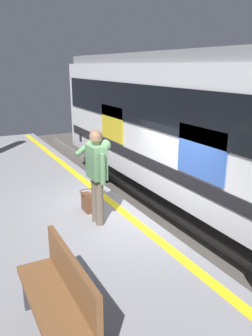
{
  "coord_description": "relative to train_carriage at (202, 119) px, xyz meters",
  "views": [
    {
      "loc": [
        -5.18,
        3.0,
        3.63
      ],
      "look_at": [
        -0.07,
        0.3,
        1.88
      ],
      "focal_mm": 36.22,
      "sensor_mm": 36.0,
      "label": 1
    }
  ],
  "objects": [
    {
      "name": "platform",
      "position": [
        -1.01,
        4.88,
        -1.93
      ],
      "size": [
        17.2,
        5.16,
        0.98
      ],
      "primitive_type": "cube",
      "color": "gray",
      "rests_on": "ground"
    },
    {
      "name": "track_rail_near",
      "position": [
        -1.01,
        0.71,
        -2.34
      ],
      "size": [
        22.35,
        0.08,
        0.16
      ],
      "primitive_type": "cube",
      "color": "slate",
      "rests_on": "ground"
    },
    {
      "name": "track_rail_far",
      "position": [
        -1.01,
        -0.72,
        -2.34
      ],
      "size": [
        22.35,
        0.08,
        0.16
      ],
      "primitive_type": "cube",
      "color": "slate",
      "rests_on": "ground"
    },
    {
      "name": "handbag",
      "position": [
        -0.61,
        3.16,
        -1.25
      ],
      "size": [
        0.33,
        0.3,
        0.4
      ],
      "color": "#59331E",
      "rests_on": "platform"
    },
    {
      "name": "safety_line",
      "position": [
        -1.01,
        2.6,
        -1.43
      ],
      "size": [
        16.85,
        0.16,
        0.01
      ],
      "primitive_type": "cube",
      "color": "yellow",
      "rests_on": "platform"
    },
    {
      "name": "bench",
      "position": [
        -3.39,
        4.55,
        -0.95
      ],
      "size": [
        1.42,
        0.44,
        0.9
      ],
      "color": "brown",
      "rests_on": "platform"
    },
    {
      "name": "ground_plane",
      "position": [
        -1.01,
        2.3,
        -2.42
      ],
      "size": [
        25.79,
        25.79,
        0.0
      ],
      "primitive_type": "plane",
      "color": "#4C4742"
    },
    {
      "name": "passenger",
      "position": [
        -1.15,
        3.18,
        -0.46
      ],
      "size": [
        0.57,
        0.55,
        1.65
      ],
      "color": "brown",
      "rests_on": "platform"
    },
    {
      "name": "train_carriage",
      "position": [
        0.0,
        0.0,
        0.0
      ],
      "size": [
        10.16,
        3.02,
        3.76
      ],
      "color": "silver",
      "rests_on": "ground"
    }
  ]
}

